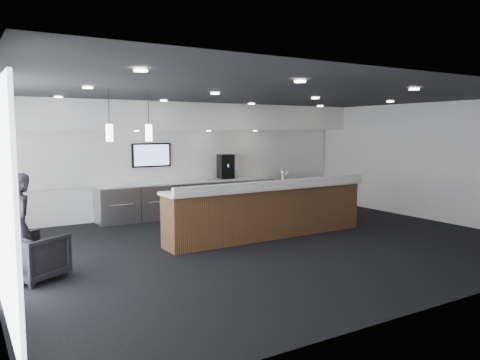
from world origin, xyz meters
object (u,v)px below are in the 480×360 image
coffee_machine (226,166)px  lounge_guest (19,228)px  service_counter (268,210)px  armchair (35,257)px

coffee_machine → lounge_guest: size_ratio=0.41×
coffee_machine → lounge_guest: 6.81m
service_counter → armchair: bearing=-174.4°
armchair → coffee_machine: bearing=-86.3°
coffee_machine → armchair: 6.69m
service_counter → coffee_machine: size_ratio=7.06×
armchair → service_counter: bearing=-114.0°
coffee_machine → lounge_guest: (-5.67, -3.74, -0.46)m
service_counter → armchair: (-4.73, -0.54, -0.22)m
armchair → lounge_guest: (-0.20, -0.01, 0.47)m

